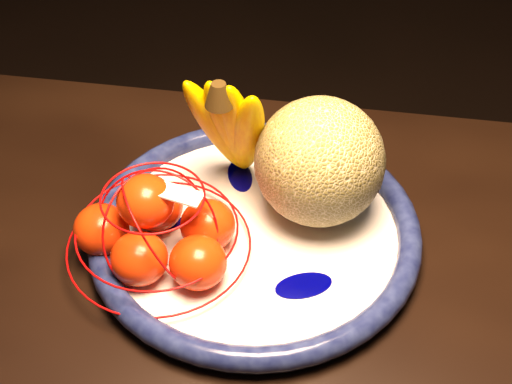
# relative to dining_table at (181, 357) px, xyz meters

# --- Properties ---
(dining_table) EXTENTS (1.41, 0.86, 0.70)m
(dining_table) POSITION_rel_dining_table_xyz_m (0.00, 0.00, 0.00)
(dining_table) COLOR black
(dining_table) RESTS_ON ground
(fruit_bowl) EXTENTS (0.40, 0.40, 0.03)m
(fruit_bowl) POSITION_rel_dining_table_xyz_m (0.07, 0.13, 0.09)
(fruit_bowl) COLOR white
(fruit_bowl) RESTS_ON dining_table
(cantaloupe) EXTENTS (0.15, 0.15, 0.15)m
(cantaloupe) POSITION_rel_dining_table_xyz_m (0.14, 0.18, 0.17)
(cantaloupe) COLOR olive
(cantaloupe) RESTS_ON fruit_bowl
(banana_bunch) EXTENTS (0.13, 0.12, 0.19)m
(banana_bunch) POSITION_rel_dining_table_xyz_m (0.03, 0.21, 0.19)
(banana_bunch) COLOR #E5CA00
(banana_bunch) RESTS_ON fruit_bowl
(mandarin_bag) EXTENTS (0.28, 0.28, 0.13)m
(mandarin_bag) POSITION_rel_dining_table_xyz_m (-0.03, 0.08, 0.13)
(mandarin_bag) COLOR #EF2803
(mandarin_bag) RESTS_ON fruit_bowl
(price_tag) EXTENTS (0.07, 0.04, 0.01)m
(price_tag) POSITION_rel_dining_table_xyz_m (-0.02, 0.09, 0.18)
(price_tag) COLOR white
(price_tag) RESTS_ON mandarin_bag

